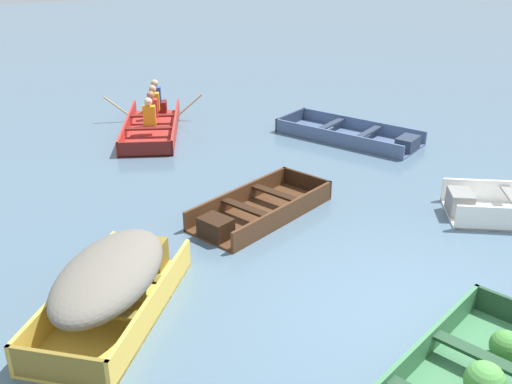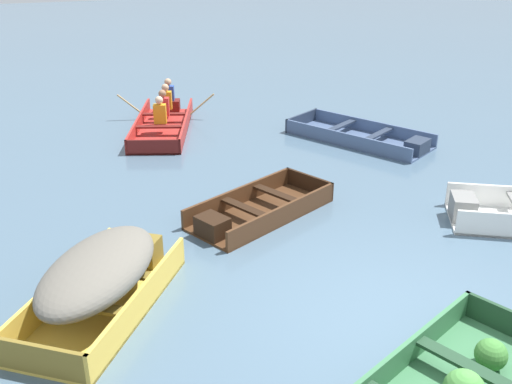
# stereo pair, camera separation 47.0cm
# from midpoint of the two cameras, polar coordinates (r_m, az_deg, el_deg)

# --- Properties ---
(ground_plane) EXTENTS (80.00, 80.00, 0.00)m
(ground_plane) POSITION_cam_midpoint_polar(r_m,az_deg,el_deg) (7.12, 16.05, -12.70)
(ground_plane) COLOR slate
(skiff_slate_blue_near_moored) EXTENTS (2.59, 3.38, 0.31)m
(skiff_slate_blue_near_moored) POSITION_cam_midpoint_polar(r_m,az_deg,el_deg) (12.98, 11.75, 5.38)
(skiff_slate_blue_near_moored) COLOR #475B7F
(skiff_slate_blue_near_moored) RESTS_ON ground
(skiff_dark_varnish_mid_moored) EXTENTS (2.71, 1.99, 0.34)m
(skiff_dark_varnish_mid_moored) POSITION_cam_midpoint_polar(r_m,az_deg,el_deg) (9.22, 1.46, -1.89)
(skiff_dark_varnish_mid_moored) COLOR #4C2D19
(skiff_dark_varnish_mid_moored) RESTS_ON ground
(skiff_yellow_far_moored) EXTENTS (2.41, 2.69, 0.82)m
(skiff_yellow_far_moored) POSITION_cam_midpoint_polar(r_m,az_deg,el_deg) (7.08, -13.45, -8.06)
(skiff_yellow_far_moored) COLOR #E5BC47
(skiff_yellow_far_moored) RESTS_ON ground
(rowboat_red_with_crew) EXTENTS (2.56, 3.57, 0.90)m
(rowboat_red_with_crew) POSITION_cam_midpoint_polar(r_m,az_deg,el_deg) (13.84, -8.25, 7.30)
(rowboat_red_with_crew) COLOR #AD2D28
(rowboat_red_with_crew) RESTS_ON ground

